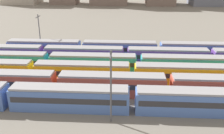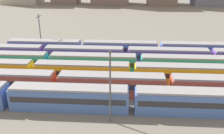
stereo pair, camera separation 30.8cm
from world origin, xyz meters
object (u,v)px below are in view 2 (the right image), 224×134
Objects in this scene: train_track_1 at (168,86)px; train_track_4 at (211,57)px; catenary_pole_0 at (110,84)px; train_track_2 at (132,73)px; train_track_3 at (185,65)px; catenary_pole_1 at (40,31)px; train_track_0 at (196,102)px.

train_track_1 is 19.42m from train_track_4.
train_track_4 is at bearing 49.17° from catenary_pole_0.
train_track_4 is (17.51, 10.40, 0.00)m from train_track_2.
train_track_3 is 8.92× the size of catenary_pole_0.
catenary_pole_1 is at bearing 141.80° from train_track_2.
train_track_1 is at bearing -126.55° from train_track_4.
catenary_pole_0 is at bearing -137.62° from train_track_1.
catenary_pole_1 is (-41.22, 8.25, 3.44)m from train_track_4.
train_track_3 is at bearing -21.28° from catenary_pole_1.
train_track_0 and train_track_3 have the same top height.
train_track_3 is (4.88, 10.40, 0.00)m from train_track_1.
train_track_0 and train_track_4 have the same top height.
train_track_4 is (6.68, 5.20, 0.00)m from train_track_3.
train_track_3 is 23.63m from catenary_pole_0.
train_track_3 is 37.22m from catenary_pole_1.
catenary_pole_1 is (-20.59, 32.12, -0.46)m from catenary_pole_0.
train_track_0 is at bearing -111.46° from train_track_4.
train_track_4 is at bearing 37.89° from train_track_3.
train_track_0 is at bearing -41.33° from catenary_pole_1.
train_track_0 is 9.75× the size of catenary_pole_1.
catenary_pole_0 reaches higher than train_track_4.
train_track_3 is at bearing 25.65° from train_track_2.
catenary_pole_1 reaches higher than train_track_4.
train_track_4 is at bearing 68.54° from train_track_0.
train_track_1 is 0.80× the size of train_track_3.
train_track_2 and train_track_3 have the same top height.
catenary_pole_0 reaches higher than train_track_1.
train_track_4 is at bearing 53.45° from train_track_1.
train_track_2 and train_track_4 have the same top height.
train_track_1 is (-3.39, 5.20, 0.00)m from train_track_0.
train_track_1 is 0.66× the size of train_track_4.
train_track_3 is at bearing 53.24° from catenary_pole_0.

